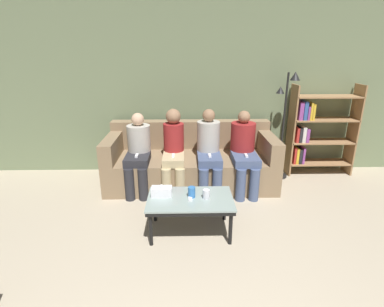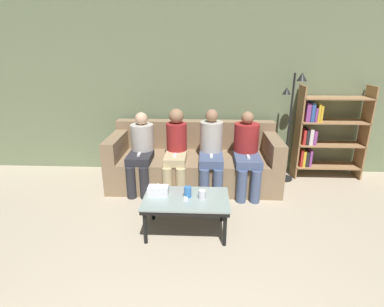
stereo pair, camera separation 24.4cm
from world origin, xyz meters
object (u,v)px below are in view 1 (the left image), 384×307
at_px(cup_near_left, 192,192).
at_px(game_remote, 190,197).
at_px(cup_near_right, 206,194).
at_px(tissue_box, 162,191).
at_px(seated_person_mid_right, 209,149).
at_px(seated_person_right_end, 244,149).
at_px(bookshelf, 314,130).
at_px(standing_lamp, 285,115).
at_px(seated_person_mid_left, 174,149).
at_px(coffee_table, 190,202).
at_px(couch, 191,162).
at_px(seated_person_left_end, 138,151).

distance_m(cup_near_left, game_remote, 0.06).
relative_size(cup_near_right, game_remote, 0.65).
height_order(tissue_box, seated_person_mid_right, seated_person_mid_right).
distance_m(cup_near_right, seated_person_mid_right, 1.09).
bearing_deg(seated_person_right_end, seated_person_mid_right, -179.91).
bearing_deg(bookshelf, seated_person_mid_right, -161.67).
bearing_deg(cup_near_right, bookshelf, 42.41).
distance_m(cup_near_left, standing_lamp, 2.10).
relative_size(game_remote, seated_person_mid_left, 0.13).
xyz_separation_m(cup_near_right, standing_lamp, (1.27, 1.49, 0.53)).
distance_m(seated_person_mid_left, seated_person_mid_right, 0.49).
bearing_deg(coffee_table, seated_person_mid_right, 75.48).
bearing_deg(coffee_table, cup_near_left, 57.04).
bearing_deg(couch, cup_near_right, -84.04).
relative_size(cup_near_left, standing_lamp, 0.07).
bearing_deg(couch, seated_person_left_end, -162.87).
bearing_deg(cup_near_left, tissue_box, 173.17).
relative_size(coffee_table, seated_person_mid_left, 0.80).
bearing_deg(standing_lamp, game_remote, -134.01).
bearing_deg(tissue_box, coffee_table, -11.70).
distance_m(tissue_box, game_remote, 0.32).
xyz_separation_m(cup_near_right, game_remote, (-0.17, 0.00, -0.04)).
bearing_deg(seated_person_left_end, bookshelf, 11.73).
bearing_deg(coffee_table, standing_lamp, 45.99).
xyz_separation_m(seated_person_left_end, seated_person_mid_right, (0.98, -0.00, 0.02)).
relative_size(tissue_box, seated_person_mid_right, 0.19).
relative_size(cup_near_left, bookshelf, 0.08).
xyz_separation_m(cup_near_left, standing_lamp, (1.42, 1.46, 0.52)).
bearing_deg(seated_person_mid_left, game_remote, -78.88).
bearing_deg(coffee_table, bookshelf, 39.77).
bearing_deg(seated_person_left_end, cup_near_right, -51.23).
relative_size(cup_near_left, tissue_box, 0.53).
bearing_deg(bookshelf, game_remote, -140.23).
bearing_deg(couch, cup_near_left, -90.79).
bearing_deg(tissue_box, seated_person_mid_right, 59.95).
distance_m(coffee_table, standing_lamp, 2.16).
relative_size(bookshelf, seated_person_left_end, 1.30).
bearing_deg(standing_lamp, bookshelf, 15.23).
bearing_deg(seated_person_left_end, game_remote, -57.06).
bearing_deg(seated_person_mid_right, game_remote, -104.52).
distance_m(couch, game_remote, 1.31).
bearing_deg(tissue_box, standing_lamp, 39.25).
xyz_separation_m(couch, seated_person_right_end, (0.73, -0.23, 0.28)).
xyz_separation_m(standing_lamp, seated_person_left_end, (-2.14, -0.41, -0.40)).
distance_m(couch, standing_lamp, 1.57).
relative_size(coffee_table, bookshelf, 0.65).
bearing_deg(couch, bookshelf, 9.62).
height_order(couch, tissue_box, couch).
bearing_deg(cup_near_right, seated_person_right_end, 61.05).
height_order(cup_near_right, bookshelf, bookshelf).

